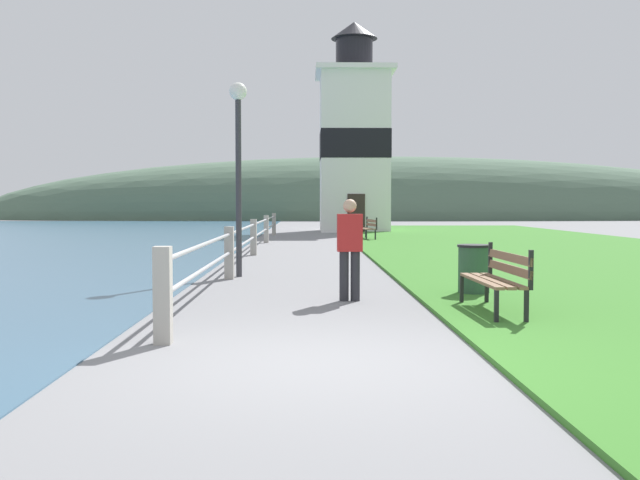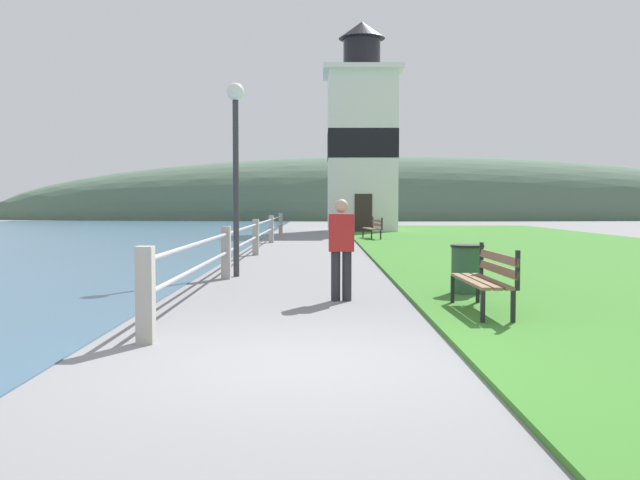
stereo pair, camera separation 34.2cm
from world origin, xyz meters
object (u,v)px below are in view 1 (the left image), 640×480
(park_bench_near, at_px, (498,276))
(park_bench_midway, at_px, (368,227))
(trash_bin, at_px, (474,270))
(lighthouse, at_px, (354,141))
(person_strolling, at_px, (350,246))
(lamp_post, at_px, (238,143))

(park_bench_near, relative_size, park_bench_midway, 0.92)
(park_bench_near, relative_size, trash_bin, 2.16)
(park_bench_midway, bearing_deg, lighthouse, -97.19)
(person_strolling, bearing_deg, trash_bin, -77.46)
(park_bench_midway, height_order, trash_bin, park_bench_midway)
(park_bench_midway, distance_m, lamp_post, 15.38)
(park_bench_midway, relative_size, trash_bin, 2.33)
(trash_bin, distance_m, lamp_post, 5.68)
(lighthouse, bearing_deg, park_bench_near, -90.01)
(park_bench_midway, bearing_deg, park_bench_near, 82.94)
(park_bench_near, bearing_deg, lamp_post, -53.93)
(park_bench_midway, distance_m, person_strolling, 18.50)
(park_bench_midway, xyz_separation_m, person_strolling, (-1.89, -18.40, 0.31))
(lighthouse, distance_m, trash_bin, 27.33)
(trash_bin, bearing_deg, lamp_post, 142.16)
(lamp_post, bearing_deg, person_strolling, -60.92)
(person_strolling, height_order, trash_bin, person_strolling)
(park_bench_near, distance_m, trash_bin, 1.99)
(park_bench_near, distance_m, lighthouse, 29.27)
(person_strolling, bearing_deg, park_bench_midway, -7.25)
(park_bench_near, relative_size, lamp_post, 0.46)
(lamp_post, bearing_deg, park_bench_near, -52.59)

